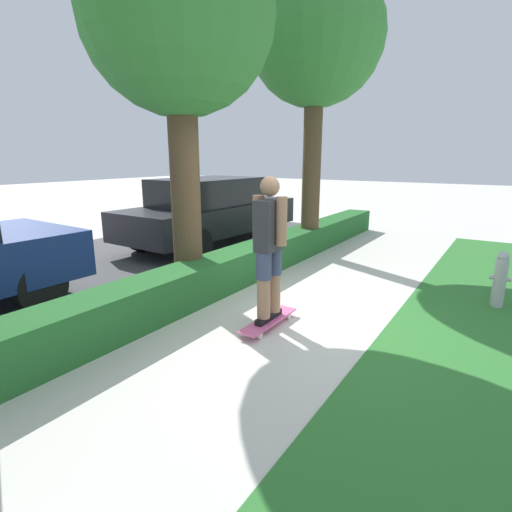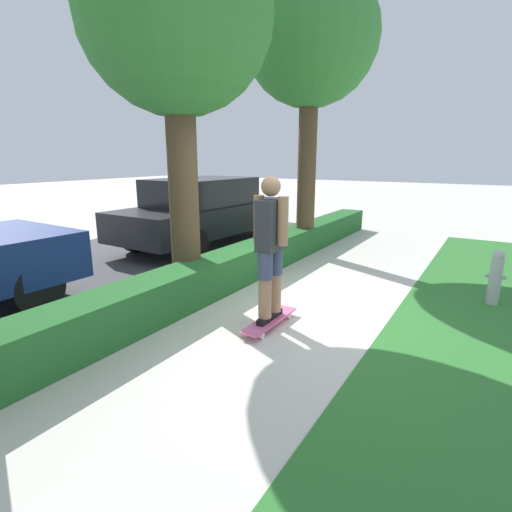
% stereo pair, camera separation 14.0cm
% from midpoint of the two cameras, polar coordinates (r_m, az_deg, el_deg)
% --- Properties ---
extents(ground_plane, '(60.00, 60.00, 0.00)m').
position_cam_midpoint_polar(ground_plane, '(5.33, 5.95, -8.62)').
color(ground_plane, beige).
extents(street_asphalt, '(13.66, 5.00, 0.01)m').
position_cam_midpoint_polar(street_asphalt, '(7.97, -22.44, -1.91)').
color(street_asphalt, '#474749').
rests_on(street_asphalt, ground_plane).
extents(hedge_row, '(13.66, 0.60, 0.55)m').
position_cam_midpoint_polar(hedge_row, '(6.05, -7.80, -3.13)').
color(hedge_row, '#236028').
rests_on(hedge_row, ground_plane).
extents(skateboard, '(1.02, 0.24, 0.10)m').
position_cam_midpoint_polar(skateboard, '(4.98, 1.16, -9.20)').
color(skateboard, '#DB5B93').
rests_on(skateboard, ground_plane).
extents(skater_person, '(0.50, 0.45, 1.73)m').
position_cam_midpoint_polar(skater_person, '(4.69, 1.22, 1.44)').
color(skater_person, black).
rests_on(skater_person, skateboard).
extents(tree_mid, '(2.61, 2.61, 5.18)m').
position_cam_midpoint_polar(tree_mid, '(6.22, -12.07, 30.10)').
color(tree_mid, brown).
rests_on(tree_mid, ground_plane).
extents(tree_far, '(2.64, 2.64, 5.63)m').
position_cam_midpoint_polar(tree_far, '(8.85, 7.30, 28.26)').
color(tree_far, brown).
rests_on(tree_far, ground_plane).
extents(parked_car_middle, '(4.74, 1.93, 1.56)m').
position_cam_midpoint_polar(parked_car_middle, '(9.53, -7.72, 6.45)').
color(parked_car_middle, black).
rests_on(parked_car_middle, ground_plane).
extents(fire_hydrant, '(0.16, 0.26, 0.80)m').
position_cam_midpoint_polar(fire_hydrant, '(6.49, 30.49, -2.64)').
color(fire_hydrant, '#ADADB2').
rests_on(fire_hydrant, ground_plane).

